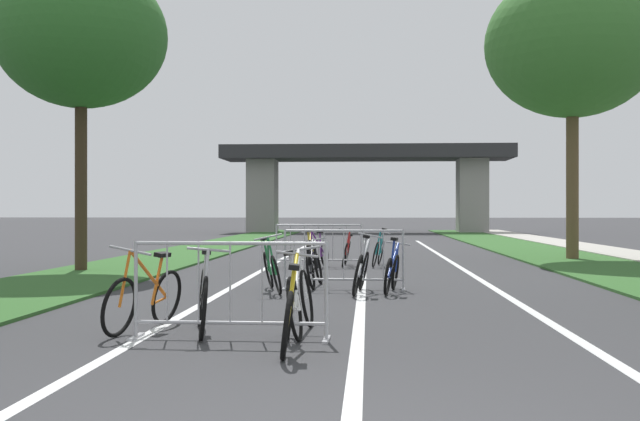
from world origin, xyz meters
The scene contains 24 objects.
grass_verge_left centered at (-5.69, 22.09, 0.03)m, with size 2.88×53.99×0.05m, color #2D5B26.
grass_verge_right centered at (5.69, 22.09, 0.03)m, with size 2.88×53.99×0.05m, color #2D5B26.
sidewalk_path_right centered at (8.06, 22.09, 0.04)m, with size 1.86×53.99×0.08m, color #ADA89E.
lane_stripe_center centered at (0.00, 15.62, 0.00)m, with size 0.14×31.23×0.01m, color silver.
lane_stripe_right_lane centered at (2.34, 15.62, 0.00)m, with size 0.14×31.23×0.01m, color silver.
lane_stripe_left_lane centered at (-2.34, 15.62, 0.00)m, with size 0.14×31.23×0.01m, color silver.
overpass_bridge centered at (0.00, 44.62, 4.01)m, with size 18.15×4.23×5.46m.
tree_left_oak_near centered at (-6.34, 12.64, 5.31)m, with size 3.85×3.85×6.96m.
tree_right_oak_mid centered at (5.79, 17.54, 6.01)m, with size 4.82×4.82×8.08m.
crowd_barrier_nearest centered at (-1.36, 3.85, 0.52)m, with size 2.13×0.48×1.05m.
crowd_barrier_second centered at (-0.32, 9.13, 0.52)m, with size 2.13×0.47×1.05m.
crowd_barrier_third centered at (-1.09, 14.40, 0.52)m, with size 2.14×0.52×1.05m.
bicycle_yellow_0 centered at (-0.67, 3.28, 0.36)m, with size 0.45×1.73×0.96m.
bicycle_silver_1 centered at (-1.75, 4.26, 0.38)m, with size 0.64×1.72×1.00m.
bicycle_green_2 centered at (-1.53, 8.71, 0.38)m, with size 0.60×1.73×1.01m.
bicycle_blue_3 centered at (0.51, 8.70, 0.35)m, with size 0.52×1.60×0.95m.
bicycle_black_4 centered at (-0.86, 9.54, 0.34)m, with size 0.49×1.67×0.89m.
bicycle_orange_5 centered at (-2.45, 4.39, 0.37)m, with size 0.57×1.69×1.00m.
bicycle_red_6 centered at (-0.43, 14.84, 0.36)m, with size 0.54×1.65×0.96m.
bicycle_purple_7 centered at (-1.07, 14.00, 0.36)m, with size 0.64×1.71×0.96m.
bicycle_teal_8 centered at (0.37, 14.89, 0.37)m, with size 0.50×1.66×0.95m.
bicycle_white_9 centered at (-0.65, 4.25, 0.39)m, with size 0.54×1.69×0.97m.
bicycle_yellow_10 centered at (-1.33, 14.98, 0.36)m, with size 0.42×1.75×0.90m.
bicycle_silver_11 centered at (0.00, 8.53, 0.38)m, with size 0.53×1.67×1.01m.
Camera 1 is at (0.11, -4.30, 1.38)m, focal length 43.29 mm.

